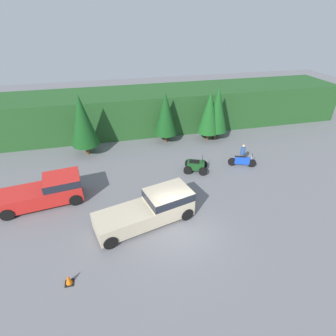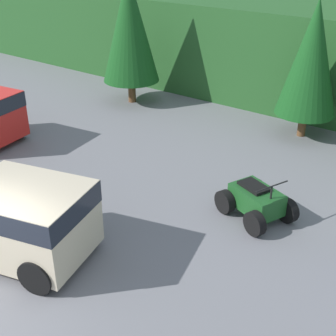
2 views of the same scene
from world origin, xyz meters
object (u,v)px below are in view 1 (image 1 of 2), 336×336
(quad_atv, at_px, (196,166))
(dirt_bike, at_px, (242,161))
(pickup_truck_red, at_px, (48,190))
(pickup_truck_second, at_px, (152,208))
(rider_person, at_px, (242,153))
(traffic_cone, at_px, (69,280))

(quad_atv, bearing_deg, dirt_bike, 18.93)
(pickup_truck_red, relative_size, pickup_truck_second, 0.86)
(pickup_truck_red, xyz_separation_m, rider_person, (14.80, 1.72, -0.00))
(pickup_truck_red, bearing_deg, quad_atv, 0.18)
(pickup_truck_red, height_order, quad_atv, pickup_truck_red)
(pickup_truck_second, relative_size, quad_atv, 2.81)
(pickup_truck_second, distance_m, dirt_bike, 9.53)
(quad_atv, bearing_deg, rider_person, 24.89)
(pickup_truck_second, height_order, dirt_bike, pickup_truck_second)
(pickup_truck_second, xyz_separation_m, rider_person, (8.48, 5.06, -0.01))
(dirt_bike, bearing_deg, pickup_truck_second, -128.67)
(quad_atv, xyz_separation_m, traffic_cone, (-9.05, -8.24, -0.21))
(pickup_truck_second, xyz_separation_m, quad_atv, (4.39, 4.85, -0.50))
(quad_atv, bearing_deg, pickup_truck_red, -150.01)
(traffic_cone, bearing_deg, dirt_bike, 31.75)
(dirt_bike, xyz_separation_m, rider_person, (0.17, 0.42, 0.49))
(pickup_truck_second, bearing_deg, quad_atv, 33.33)
(pickup_truck_second, bearing_deg, dirt_bike, 14.67)
(rider_person, height_order, traffic_cone, rider_person)
(rider_person, relative_size, traffic_cone, 3.21)
(pickup_truck_red, relative_size, traffic_cone, 9.62)
(quad_atv, bearing_deg, traffic_cone, -115.73)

